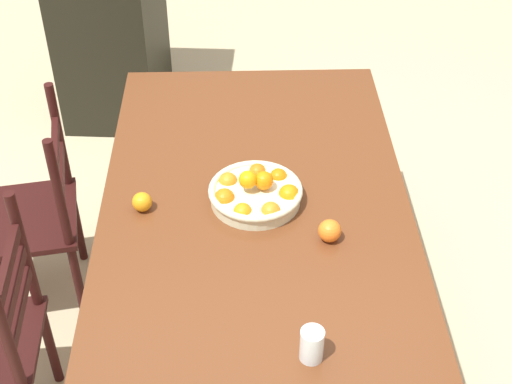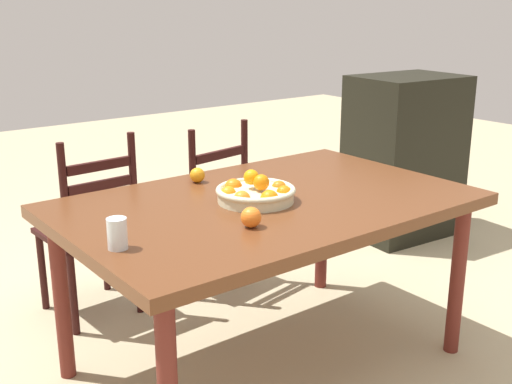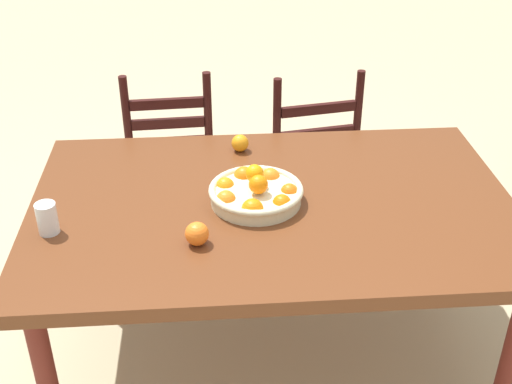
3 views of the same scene
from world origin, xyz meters
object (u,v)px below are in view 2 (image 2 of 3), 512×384
object	(u,v)px
chair_near_window	(91,231)
chair_by_cabinet	(202,209)
cabinet	(404,157)
drinking_glass	(117,234)
orange_loose_1	(251,217)
fruit_bowl	(256,193)
orange_loose_0	(197,175)
dining_table	(267,215)

from	to	relation	value
chair_near_window	chair_by_cabinet	size ratio (longest dim) A/B	1.01
cabinet	drinking_glass	distance (m)	2.63
drinking_glass	cabinet	bearing A→B (deg)	19.41
drinking_glass	orange_loose_1	bearing A→B (deg)	-12.00
fruit_bowl	orange_loose_0	world-z (taller)	fruit_bowl
dining_table	cabinet	bearing A→B (deg)	22.90
cabinet	drinking_glass	size ratio (longest dim) A/B	10.27
chair_by_cabinet	orange_loose_1	world-z (taller)	chair_by_cabinet
orange_loose_0	chair_by_cabinet	bearing A→B (deg)	56.11
dining_table	cabinet	world-z (taller)	cabinet
chair_by_cabinet	orange_loose_1	xyz separation A→B (m)	(-0.50, -1.11, 0.36)
chair_near_window	orange_loose_0	size ratio (longest dim) A/B	13.96
dining_table	chair_near_window	xyz separation A→B (m)	(-0.39, 0.88, -0.24)
chair_by_cabinet	orange_loose_0	xyz separation A→B (m)	(-0.34, -0.50, 0.35)
chair_near_window	cabinet	distance (m)	2.15
drinking_glass	chair_by_cabinet	bearing A→B (deg)	46.32
dining_table	orange_loose_1	size ratio (longest dim) A/B	22.16
fruit_bowl	orange_loose_1	bearing A→B (deg)	-130.66
dining_table	orange_loose_0	distance (m)	0.40
fruit_bowl	drinking_glass	world-z (taller)	fruit_bowl
orange_loose_0	drinking_glass	size ratio (longest dim) A/B	0.64
dining_table	chair_by_cabinet	xyz separation A→B (m)	(0.25, 0.88, -0.25)
orange_loose_0	orange_loose_1	distance (m)	0.63
orange_loose_1	chair_near_window	bearing A→B (deg)	97.01
fruit_bowl	chair_by_cabinet	bearing A→B (deg)	70.92
cabinet	orange_loose_0	world-z (taller)	cabinet
chair_near_window	chair_by_cabinet	distance (m)	0.64
chair_near_window	cabinet	xyz separation A→B (m)	(2.14, -0.15, 0.09)
orange_loose_0	orange_loose_1	size ratio (longest dim) A/B	0.90
chair_by_cabinet	cabinet	size ratio (longest dim) A/B	0.86
chair_by_cabinet	drinking_glass	bearing A→B (deg)	36.42
dining_table	orange_loose_1	distance (m)	0.36
chair_by_cabinet	cabinet	distance (m)	1.51
orange_loose_1	dining_table	bearing A→B (deg)	42.07
chair_by_cabinet	drinking_glass	size ratio (longest dim) A/B	8.84
dining_table	orange_loose_0	world-z (taller)	orange_loose_0
chair_by_cabinet	orange_loose_0	world-z (taller)	chair_by_cabinet
fruit_bowl	orange_loose_0	xyz separation A→B (m)	(-0.03, 0.38, -0.00)
chair_near_window	drinking_glass	bearing A→B (deg)	68.94
orange_loose_1	drinking_glass	size ratio (longest dim) A/B	0.72
orange_loose_0	cabinet	bearing A→B (deg)	11.05
drinking_glass	chair_near_window	bearing A→B (deg)	72.09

